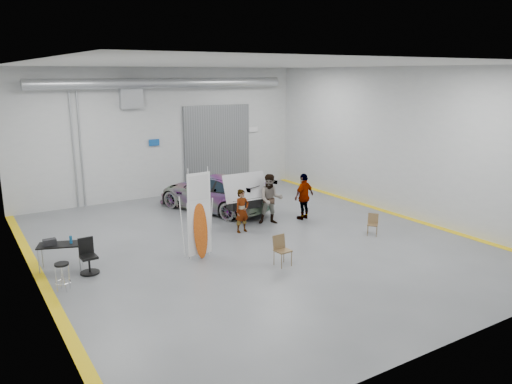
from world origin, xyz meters
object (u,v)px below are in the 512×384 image
sedan_car (214,192)px  person_c (304,196)px  office_chair (88,258)px  folding_chair_near (283,256)px  surfboard_display (200,222)px  person_a (242,211)px  shop_stool (63,277)px  work_table (57,244)px  person_b (271,199)px  folding_chair_far (372,229)px

sedan_car → person_c: 3.95m
person_c → office_chair: (-8.76, -1.14, -0.48)m
folding_chair_near → sedan_car: bearing=77.2°
surfboard_display → person_c: bearing=14.9°
person_c → person_a: bearing=-11.6°
shop_stool → surfboard_display: bearing=3.8°
surfboard_display → person_a: bearing=29.8°
sedan_car → work_table: 7.86m
sedan_car → surfboard_display: bearing=36.7°
sedan_car → shop_stool: size_ratio=6.77×
person_b → surfboard_display: 4.39m
surfboard_display → folding_chair_far: size_ratio=3.76×
sedan_car → person_b: size_ratio=2.70×
office_chair → sedan_car: bearing=32.0°
sedan_car → folding_chair_near: sedan_car is taller
sedan_car → shop_stool: sedan_car is taller
work_table → person_c: bearing=2.3°
person_b → folding_chair_near: bearing=-92.5°
office_chair → folding_chair_near: bearing=-28.0°
person_a → surfboard_display: bearing=-154.3°
work_table → office_chair: size_ratio=1.33×
folding_chair_near → office_chair: bearing=151.0°
person_b → office_chair: bearing=-143.5°
shop_stool → person_a: bearing=15.6°
office_chair → work_table: bearing=130.2°
person_a → person_b: person_b is taller
person_a → folding_chair_near: (-0.63, -3.51, -0.52)m
folding_chair_far → shop_stool: 10.54m
work_table → person_b: bearing=3.9°
folding_chair_far → work_table: work_table is taller
surfboard_display → person_b: bearing=22.9°
shop_stool → work_table: (0.20, 1.65, 0.39)m
work_table → surfboard_display: bearing=-18.8°
person_a → folding_chair_far: (3.80, -2.83, -0.56)m
person_c → folding_chair_near: bearing=31.0°
person_b → office_chair: person_b is taller
person_c → shop_stool: bearing=-2.7°
person_a → folding_chair_near: size_ratio=1.73×
work_table → office_chair: bearing=-47.8°
folding_chair_far → folding_chair_near: bearing=-122.6°
folding_chair_near → office_chair: 5.75m
sedan_car → surfboard_display: 5.74m
person_a → person_c: person_c is taller
folding_chair_far → sedan_car: bearing=166.8°
sedan_car → person_a: 3.32m
surfboard_display → work_table: surfboard_display is taller
surfboard_display → shop_stool: size_ratio=3.71×
work_table → sedan_car: bearing=26.4°
person_c → folding_chair_near: size_ratio=2.01×
person_a → folding_chair_near: bearing=-107.2°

